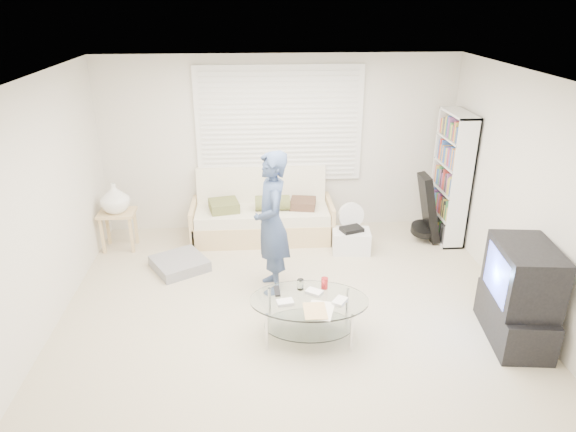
{
  "coord_description": "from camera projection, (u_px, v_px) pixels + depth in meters",
  "views": [
    {
      "loc": [
        -0.37,
        -4.83,
        3.2
      ],
      "look_at": [
        -0.01,
        0.3,
        0.99
      ],
      "focal_mm": 32.0,
      "sensor_mm": 36.0,
      "label": 1
    }
  ],
  "objects": [
    {
      "name": "ground",
      "position": [
        291.0,
        308.0,
        5.72
      ],
      "size": [
        5.0,
        5.0,
        0.0
      ],
      "primitive_type": "plane",
      "color": "#BEB194",
      "rests_on": "ground"
    },
    {
      "name": "room_shell",
      "position": [
        288.0,
        154.0,
        5.51
      ],
      "size": [
        5.02,
        4.52,
        2.51
      ],
      "color": "silver",
      "rests_on": "ground"
    },
    {
      "name": "window_blinds",
      "position": [
        279.0,
        125.0,
        7.12
      ],
      "size": [
        2.32,
        0.08,
        1.62
      ],
      "color": "silver",
      "rests_on": "ground"
    },
    {
      "name": "futon_sofa",
      "position": [
        262.0,
        216.0,
        7.29
      ],
      "size": [
        1.97,
        0.8,
        0.97
      ],
      "color": "tan",
      "rests_on": "ground"
    },
    {
      "name": "grey_floor_pillow",
      "position": [
        180.0,
        264.0,
        6.51
      ],
      "size": [
        0.83,
        0.83,
        0.14
      ],
      "primitive_type": "cube",
      "rotation": [
        0.0,
        0.0,
        0.53
      ],
      "color": "gray",
      "rests_on": "ground"
    },
    {
      "name": "side_table",
      "position": [
        115.0,
        201.0,
        6.8
      ],
      "size": [
        0.48,
        0.38,
        0.94
      ],
      "color": "tan",
      "rests_on": "ground"
    },
    {
      "name": "bookshelf",
      "position": [
        451.0,
        178.0,
        7.02
      ],
      "size": [
        0.29,
        0.76,
        1.81
      ],
      "color": "white",
      "rests_on": "ground"
    },
    {
      "name": "guitar_case",
      "position": [
        427.0,
        213.0,
        7.1
      ],
      "size": [
        0.37,
        0.36,
        0.97
      ],
      "color": "black",
      "rests_on": "ground"
    },
    {
      "name": "floor_fan",
      "position": [
        351.0,
        220.0,
        7.08
      ],
      "size": [
        0.38,
        0.25,
        0.61
      ],
      "color": "white",
      "rests_on": "ground"
    },
    {
      "name": "storage_bin",
      "position": [
        351.0,
        240.0,
        6.92
      ],
      "size": [
        0.53,
        0.4,
        0.35
      ],
      "color": "white",
      "rests_on": "ground"
    },
    {
      "name": "tv_unit",
      "position": [
        519.0,
        295.0,
        5.03
      ],
      "size": [
        0.61,
        0.99,
        1.03
      ],
      "color": "black",
      "rests_on": "ground"
    },
    {
      "name": "coffee_table",
      "position": [
        309.0,
        307.0,
        5.1
      ],
      "size": [
        1.24,
        0.85,
        0.56
      ],
      "color": "silver",
      "rests_on": "ground"
    },
    {
      "name": "standing_person",
      "position": [
        272.0,
        224.0,
        5.77
      ],
      "size": [
        0.46,
        0.65,
        1.68
      ],
      "primitive_type": "imported",
      "rotation": [
        0.0,
        0.0,
        -1.48
      ],
      "color": "navy",
      "rests_on": "ground"
    }
  ]
}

